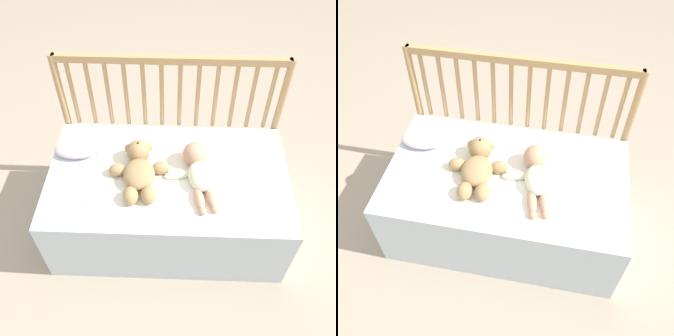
{
  "view_description": "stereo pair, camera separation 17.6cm",
  "coord_description": "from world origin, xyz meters",
  "views": [
    {
      "loc": [
        0.04,
        -1.17,
        1.81
      ],
      "look_at": [
        0.0,
        -0.01,
        0.49
      ],
      "focal_mm": 40.0,
      "sensor_mm": 36.0,
      "label": 1
    },
    {
      "loc": [
        0.22,
        -1.15,
        1.81
      ],
      "look_at": [
        0.0,
        -0.01,
        0.49
      ],
      "focal_mm": 40.0,
      "sensor_mm": 36.0,
      "label": 2
    }
  ],
  "objects": [
    {
      "name": "teddy_bear",
      "position": [
        -0.14,
        -0.01,
        0.47
      ],
      "size": [
        0.3,
        0.37,
        0.12
      ],
      "color": "tan",
      "rests_on": "crib_mattress"
    },
    {
      "name": "small_pillow",
      "position": [
        -0.47,
        0.12,
        0.46
      ],
      "size": [
        0.21,
        0.12,
        0.06
      ],
      "color": "silver",
      "rests_on": "crib_mattress"
    },
    {
      "name": "baby",
      "position": [
        0.14,
        -0.01,
        0.47
      ],
      "size": [
        0.33,
        0.39,
        0.12
      ],
      "color": "#EAEACC",
      "rests_on": "crib_mattress"
    },
    {
      "name": "blanket",
      "position": [
        0.02,
        -0.04,
        0.43
      ],
      "size": [
        0.77,
        0.51,
        0.01
      ],
      "color": "white",
      "rests_on": "crib_mattress"
    },
    {
      "name": "crib_mattress",
      "position": [
        0.0,
        0.0,
        0.21
      ],
      "size": [
        1.17,
        0.68,
        0.43
      ],
      "color": "silver",
      "rests_on": "ground_plane"
    },
    {
      "name": "ground_plane",
      "position": [
        0.0,
        0.0,
        0.0
      ],
      "size": [
        12.0,
        12.0,
        0.0
      ],
      "primitive_type": "plane",
      "color": "tan"
    },
    {
      "name": "crib_rail",
      "position": [
        -0.0,
        0.36,
        0.59
      ],
      "size": [
        1.17,
        0.04,
        0.84
      ],
      "color": "tan",
      "rests_on": "ground_plane"
    }
  ]
}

